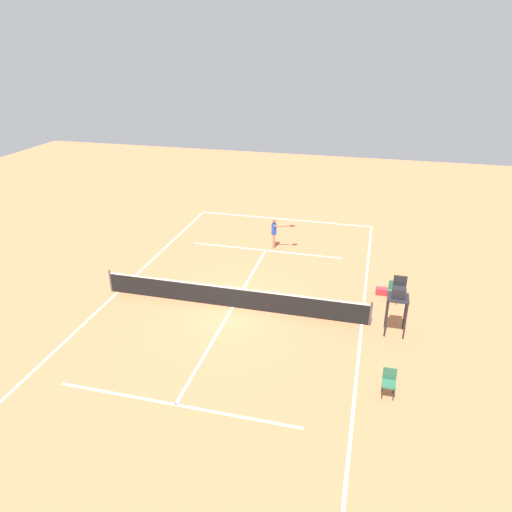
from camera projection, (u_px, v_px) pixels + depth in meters
The scene contains 9 objects.
ground_plane at pixel (233, 307), 20.65m from camera, with size 60.00×60.00×0.00m, color #D37A4C.
court_lines at pixel (233, 307), 20.65m from camera, with size 11.05×22.74×0.01m.
tennis_net at pixel (232, 297), 20.44m from camera, with size 11.65×0.10×1.07m.
player_serving at pixel (275, 230), 26.08m from camera, with size 1.32×0.47×1.70m.
tennis_ball at pixel (272, 266), 24.29m from camera, with size 0.07×0.07×0.07m, color #CCE033.
umpire_chair at pixel (398, 297), 18.22m from camera, with size 0.80×0.80×2.41m.
courtside_chair_near at pixel (389, 381), 15.39m from camera, with size 0.44×0.46×0.95m.
courtside_chair_mid at pixel (393, 291), 20.88m from camera, with size 0.44×0.46×0.95m.
equipment_bag at pixel (384, 292), 21.60m from camera, with size 0.76×0.32×0.30m, color red.
Camera 1 is at (-5.40, 17.05, 10.60)m, focal length 33.62 mm.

